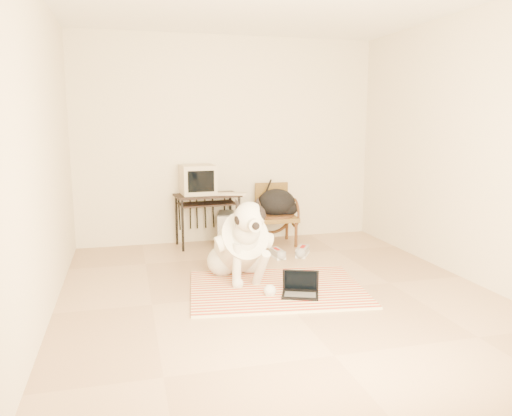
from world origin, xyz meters
name	(u,v)px	position (x,y,z in m)	size (l,w,h in m)	color
floor	(278,293)	(0.00, 0.00, 0.00)	(4.50, 4.50, 0.00)	tan
wall_back	(229,141)	(0.00, 2.25, 1.35)	(4.50, 4.50, 0.00)	beige
wall_front	(422,177)	(0.00, -2.25, 1.35)	(4.50, 4.50, 0.00)	beige
wall_left	(40,154)	(-2.00, 0.00, 1.35)	(4.50, 4.50, 0.00)	beige
wall_right	(470,147)	(2.00, 0.00, 1.35)	(4.50, 4.50, 0.00)	beige
rug	(277,288)	(0.02, 0.10, 0.01)	(1.80, 1.47, 0.02)	red
dog	(241,245)	(-0.25, 0.48, 0.37)	(0.62, 1.28, 0.93)	silver
laptop	(300,289)	(0.17, -0.15, 0.08)	(0.40, 0.35, 0.23)	black
computer_desk	(208,202)	(-0.34, 1.98, 0.58)	(0.85, 0.53, 0.68)	black
crt_monitor	(198,180)	(-0.45, 2.03, 0.86)	(0.44, 0.42, 0.38)	#BAAA92
desk_keyboard	(230,194)	(-0.06, 1.87, 0.69)	(0.41, 0.15, 0.03)	#BAAA92
pc_tower	(226,229)	(-0.10, 1.99, 0.21)	(0.30, 0.49, 0.42)	#464648
rattan_chair	(275,214)	(0.54, 1.89, 0.40)	(0.54, 0.52, 0.79)	brown
backpack	(278,204)	(0.58, 1.88, 0.53)	(0.54, 0.41, 0.37)	black
sneaker_left	(277,254)	(0.36, 1.21, 0.04)	(0.14, 0.29, 0.10)	white
sneaker_right	(303,252)	(0.69, 1.21, 0.05)	(0.26, 0.32, 0.11)	white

